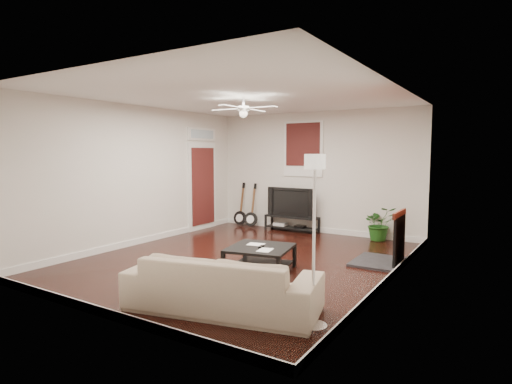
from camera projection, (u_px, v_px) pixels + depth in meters
room at (244, 179)px, 7.13m from camera, size 5.01×6.01×2.81m
brick_accent at (407, 181)px, 6.66m from camera, size 0.02×2.20×2.80m
fireplace at (387, 237)px, 6.90m from camera, size 0.80×1.10×0.92m
window_back at (303, 149)px, 9.74m from camera, size 1.00×0.06×1.30m
door_left at (203, 178)px, 10.04m from camera, size 0.08×1.00×2.50m
tv_stand at (292, 224)px, 9.84m from camera, size 1.31×0.35×0.37m
tv at (292, 202)px, 9.81m from camera, size 1.17×0.15×0.67m
coffee_table at (260, 259)px, 6.51m from camera, size 1.10×1.10×0.39m
sofa at (223, 283)px, 4.89m from camera, size 2.41×1.38×0.66m
floor_lamp at (314, 242)px, 4.33m from camera, size 0.37×0.37×1.85m
potted_plant at (379, 223)px, 8.78m from camera, size 0.87×0.85×0.73m
guitar_left at (240, 204)px, 10.55m from camera, size 0.36×0.26×1.11m
guitar_right at (251, 205)px, 10.34m from camera, size 0.38×0.29×1.11m
ceiling_fan at (244, 109)px, 7.01m from camera, size 1.24×1.24×0.32m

